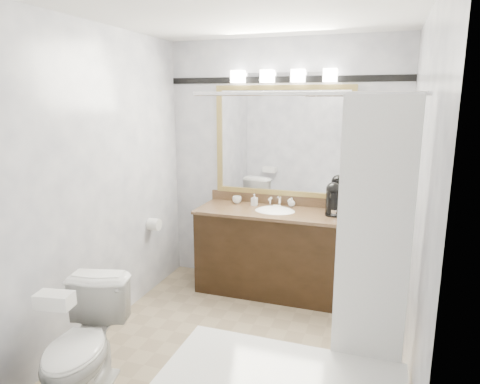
# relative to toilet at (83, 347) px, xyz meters

# --- Properties ---
(room) EXTENTS (2.42, 2.62, 2.52)m
(room) POSITION_rel_toilet_xyz_m (0.76, 0.92, 0.87)
(room) COLOR #9A8768
(room) RESTS_ON ground
(vanity) EXTENTS (1.53, 0.58, 0.97)m
(vanity) POSITION_rel_toilet_xyz_m (0.76, 1.94, 0.07)
(vanity) COLOR black
(vanity) RESTS_ON ground
(mirror) EXTENTS (1.40, 0.04, 1.10)m
(mirror) POSITION_rel_toilet_xyz_m (0.76, 2.20, 1.12)
(mirror) COLOR tan
(mirror) RESTS_ON room
(vanity_light_bar) EXTENTS (1.02, 0.14, 0.12)m
(vanity_light_bar) POSITION_rel_toilet_xyz_m (0.76, 2.15, 1.76)
(vanity_light_bar) COLOR silver
(vanity_light_bar) RESTS_ON room
(accent_stripe) EXTENTS (2.40, 0.01, 0.06)m
(accent_stripe) POSITION_rel_toilet_xyz_m (0.76, 2.21, 1.72)
(accent_stripe) COLOR black
(accent_stripe) RESTS_ON room
(tp_roll) EXTENTS (0.11, 0.12, 0.12)m
(tp_roll) POSITION_rel_toilet_xyz_m (-0.38, 1.58, 0.32)
(tp_roll) COLOR white
(tp_roll) RESTS_ON room
(toilet) EXTENTS (0.59, 0.82, 0.75)m
(toilet) POSITION_rel_toilet_xyz_m (0.00, 0.00, 0.00)
(toilet) COLOR white
(toilet) RESTS_ON ground
(tissue_box) EXTENTS (0.22, 0.15, 0.09)m
(tissue_box) POSITION_rel_toilet_xyz_m (0.00, -0.20, 0.42)
(tissue_box) COLOR white
(tissue_box) RESTS_ON toilet
(coffee_maker) EXTENTS (0.16, 0.20, 0.31)m
(coffee_maker) POSITION_rel_toilet_xyz_m (1.31, 1.98, 0.63)
(coffee_maker) COLOR black
(coffee_maker) RESTS_ON vanity
(cup_left) EXTENTS (0.12, 0.12, 0.07)m
(cup_left) POSITION_rel_toilet_xyz_m (0.31, 2.10, 0.51)
(cup_left) COLOR white
(cup_left) RESTS_ON vanity
(soap_bottle_a) EXTENTS (0.06, 0.06, 0.12)m
(soap_bottle_a) POSITION_rel_toilet_xyz_m (0.51, 2.07, 0.53)
(soap_bottle_a) COLOR white
(soap_bottle_a) RESTS_ON vanity
(soap_bottle_b) EXTENTS (0.09, 0.09, 0.09)m
(soap_bottle_b) POSITION_rel_toilet_xyz_m (0.88, 2.15, 0.52)
(soap_bottle_b) COLOR white
(soap_bottle_b) RESTS_ON vanity
(soap_bar) EXTENTS (0.08, 0.06, 0.02)m
(soap_bar) POSITION_rel_toilet_xyz_m (0.75, 2.05, 0.48)
(soap_bar) COLOR beige
(soap_bar) RESTS_ON vanity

